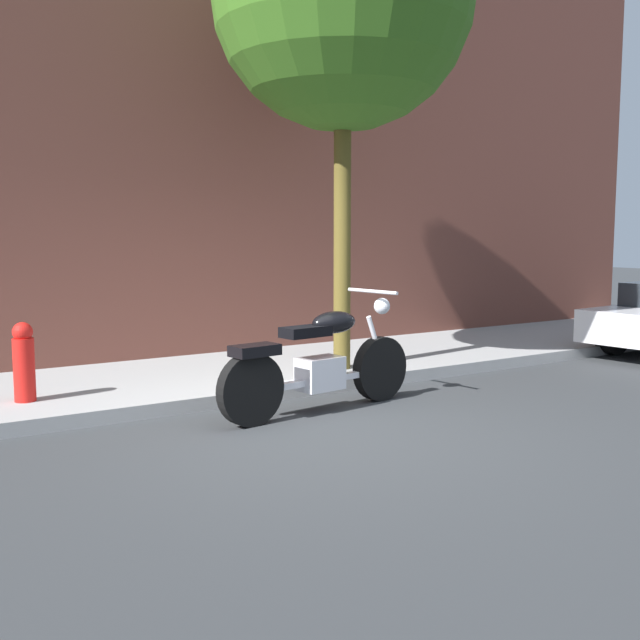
# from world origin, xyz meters

# --- Properties ---
(ground_plane) EXTENTS (60.00, 60.00, 0.00)m
(ground_plane) POSITION_xyz_m (0.00, 0.00, 0.00)
(ground_plane) COLOR #303335
(sidewalk) EXTENTS (18.66, 2.49, 0.14)m
(sidewalk) POSITION_xyz_m (0.00, 2.48, 0.07)
(sidewalk) COLOR #949494
(sidewalk) RESTS_ON ground
(motorcycle) EXTENTS (2.32, 0.70, 1.17)m
(motorcycle) POSITION_xyz_m (0.46, 0.59, 0.48)
(motorcycle) COLOR black
(motorcycle) RESTS_ON ground
(fire_hydrant) EXTENTS (0.20, 0.20, 0.91)m
(fire_hydrant) POSITION_xyz_m (-1.98, 2.01, 0.46)
(fire_hydrant) COLOR red
(fire_hydrant) RESTS_ON ground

